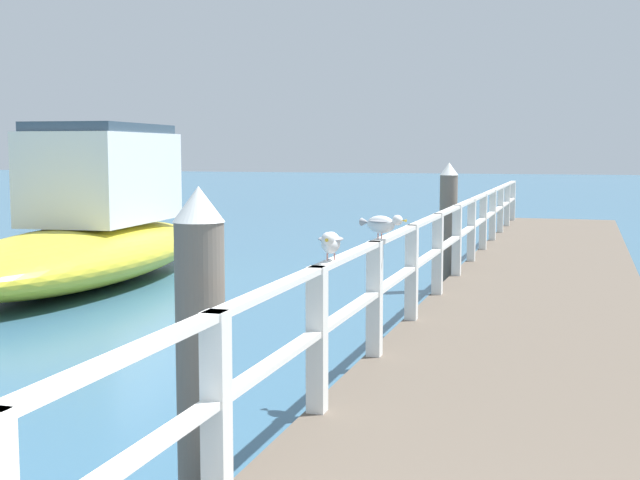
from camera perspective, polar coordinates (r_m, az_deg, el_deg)
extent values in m
cube|color=brown|center=(11.97, 14.68, -3.74)|extent=(2.52, 21.11, 0.51)
cube|color=silver|center=(4.21, -6.94, -11.30)|extent=(0.12, 0.12, 0.98)
cube|color=silver|center=(5.68, -0.20, -6.68)|extent=(0.12, 0.12, 0.98)
cube|color=silver|center=(7.22, 3.66, -3.95)|extent=(0.12, 0.12, 0.98)
cube|color=silver|center=(8.79, 6.14, -2.18)|extent=(0.12, 0.12, 0.98)
cube|color=silver|center=(10.37, 7.86, -0.94)|extent=(0.12, 0.12, 0.98)
cube|color=silver|center=(11.97, 9.13, -0.03)|extent=(0.12, 0.12, 0.98)
cube|color=silver|center=(13.58, 10.09, 0.67)|extent=(0.12, 0.12, 0.98)
cube|color=silver|center=(15.18, 10.85, 1.21)|extent=(0.12, 0.12, 0.98)
cube|color=silver|center=(16.80, 11.46, 1.66)|extent=(0.12, 0.12, 0.98)
cube|color=silver|center=(18.41, 11.97, 2.02)|extent=(0.12, 0.12, 0.98)
cube|color=silver|center=(20.03, 12.40, 2.33)|extent=(0.12, 0.12, 0.98)
cube|color=silver|center=(21.64, 12.76, 2.59)|extent=(0.12, 0.12, 0.98)
cube|color=silver|center=(11.93, 9.16, 2.21)|extent=(0.10, 19.51, 0.04)
cube|color=silver|center=(11.97, 9.13, 0.20)|extent=(0.10, 19.51, 0.04)
cylinder|color=#6B6056|center=(4.94, -7.95, -9.54)|extent=(0.28, 0.28, 1.85)
cone|color=white|center=(4.77, -8.13, 2.40)|extent=(0.29, 0.29, 0.20)
cylinder|color=#6B6056|center=(13.72, 8.56, 0.45)|extent=(0.28, 0.28, 1.85)
cone|color=white|center=(13.66, 8.62, 4.73)|extent=(0.29, 0.29, 0.20)
ellipsoid|color=white|center=(5.88, 0.73, -0.18)|extent=(0.18, 0.30, 0.15)
sphere|color=white|center=(5.70, 0.54, 0.08)|extent=(0.09, 0.09, 0.09)
cone|color=gold|center=(5.64, 0.47, 0.01)|extent=(0.03, 0.05, 0.02)
cone|color=#939399|center=(6.05, 0.89, 0.09)|extent=(0.08, 0.09, 0.07)
ellipsoid|color=#939399|center=(5.88, 0.73, 0.08)|extent=(0.21, 0.25, 0.04)
cylinder|color=tan|center=(5.90, 0.98, -1.14)|extent=(0.01, 0.01, 0.05)
cylinder|color=tan|center=(5.90, 0.49, -1.13)|extent=(0.01, 0.01, 0.05)
ellipsoid|color=white|center=(7.35, 4.09, 1.05)|extent=(0.31, 0.23, 0.15)
sphere|color=white|center=(7.24, 5.20, 1.33)|extent=(0.09, 0.09, 0.09)
cone|color=gold|center=(7.20, 5.62, 1.30)|extent=(0.06, 0.04, 0.02)
cone|color=#939399|center=(7.45, 3.04, 1.21)|extent=(0.10, 0.10, 0.07)
ellipsoid|color=#939399|center=(7.34, 4.09, 1.26)|extent=(0.28, 0.25, 0.04)
cylinder|color=tan|center=(7.38, 4.14, 0.30)|extent=(0.01, 0.01, 0.05)
cylinder|color=tan|center=(7.34, 3.90, 0.27)|extent=(0.01, 0.01, 0.05)
ellipsoid|color=gold|center=(14.90, -15.50, -0.95)|extent=(3.32, 7.84, 0.98)
cube|color=white|center=(15.48, -14.31, 4.06)|extent=(1.97, 3.19, 1.56)
cube|color=#334756|center=(15.48, -14.39, 7.24)|extent=(1.84, 2.88, 0.16)
sphere|color=#E54C19|center=(24.46, -17.65, 1.32)|extent=(0.70, 0.70, 0.70)
cylinder|color=#262626|center=(24.42, -17.70, 2.96)|extent=(0.08, 0.08, 0.70)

